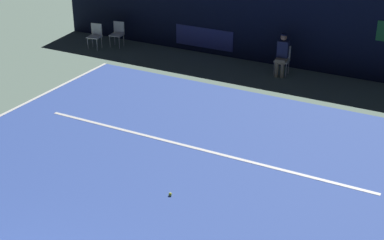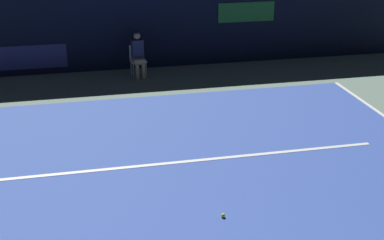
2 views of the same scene
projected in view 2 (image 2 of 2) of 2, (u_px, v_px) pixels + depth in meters
The scene contains 6 objects.
ground_plane at pixel (193, 222), 8.52m from camera, with size 34.38×34.38×0.00m, color slate.
court_surface at pixel (193, 222), 8.52m from camera, with size 10.98×11.93×0.01m, color #3856B2.
line_service at pixel (171, 163), 10.39m from camera, with size 8.57×0.10×0.01m, color white.
back_wall at pixel (132, 26), 15.85m from camera, with size 17.66×0.33×2.60m.
line_judge_on_chair at pixel (138, 54), 15.25m from camera, with size 0.48×0.56×1.32m.
tennis_ball at pixel (223, 215), 8.62m from camera, with size 0.07×0.07×0.07m, color #CCE033.
Camera 2 is at (-1.53, -2.08, 4.83)m, focal length 49.27 mm.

